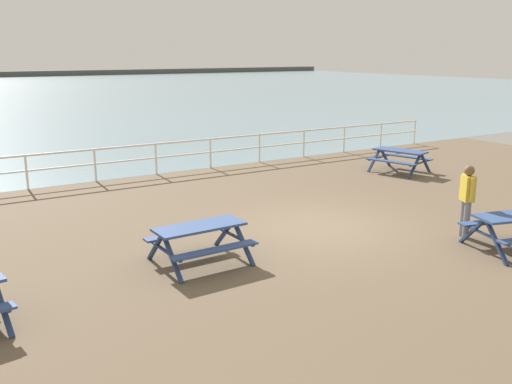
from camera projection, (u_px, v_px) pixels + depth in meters
ground_plane at (320, 231)px, 13.50m from camera, size 30.00×24.00×0.20m
seaward_railing at (184, 150)px, 19.68m from camera, size 23.07×0.07×1.08m
picnic_table_near_left at (200, 235)px, 11.10m from camera, size 1.84×1.59×0.80m
picnic_table_far_right at (400, 155)px, 19.58m from camera, size 1.93×2.14×0.80m
visitor at (467, 197)px, 12.55m from camera, size 0.35×0.48×1.66m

